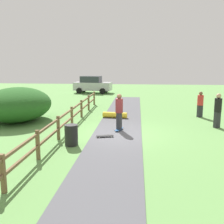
{
  "coord_description": "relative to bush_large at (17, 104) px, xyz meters",
  "views": [
    {
      "loc": [
        0.95,
        -12.93,
        3.5
      ],
      "look_at": [
        -0.31,
        0.45,
        1.0
      ],
      "focal_mm": 43.26,
      "sensor_mm": 36.0,
      "label": 1
    }
  ],
  "objects": [
    {
      "name": "bush_large",
      "position": [
        0.0,
        0.0,
        0.0
      ],
      "size": [
        3.89,
        4.67,
        2.03
      ],
      "primitive_type": "ellipsoid",
      "color": "#23561E",
      "rests_on": "ground_plane"
    },
    {
      "name": "wooden_fence",
      "position": [
        3.54,
        -2.31,
        -0.35
      ],
      "size": [
        0.12,
        18.12,
        1.1
      ],
      "color": "brown",
      "rests_on": "ground_plane"
    },
    {
      "name": "parked_car_silver",
      "position": [
        1.98,
        15.18,
        -0.06
      ],
      "size": [
        4.36,
        2.34,
        1.92
      ],
      "color": "#B7B7BC",
      "rests_on": "ground_plane"
    },
    {
      "name": "asphalt_path",
      "position": [
        6.14,
        -2.31,
        -1.0
      ],
      "size": [
        2.4,
        28.0,
        0.02
      ],
      "primitive_type": "cube",
      "color": "#515156",
      "rests_on": "ground_plane"
    },
    {
      "name": "bystander_black",
      "position": [
        11.4,
        -0.58,
        0.02
      ],
      "size": [
        0.52,
        0.52,
        1.86
      ],
      "color": "#2D2D33",
      "rests_on": "ground_plane"
    },
    {
      "name": "skater_fallen",
      "position": [
        5.72,
        1.49,
        -0.81
      ],
      "size": [
        1.56,
        1.28,
        0.36
      ],
      "color": "yellow",
      "rests_on": "asphalt_path"
    },
    {
      "name": "ground_plane",
      "position": [
        6.14,
        -2.31,
        -1.01
      ],
      "size": [
        60.0,
        60.0,
        0.0
      ],
      "primitive_type": "plane",
      "color": "#60934C"
    },
    {
      "name": "bystander_red",
      "position": [
        11.12,
        2.26,
        -0.11
      ],
      "size": [
        0.51,
        0.51,
        1.65
      ],
      "color": "#2D2D33",
      "rests_on": "ground_plane"
    },
    {
      "name": "skater_riding",
      "position": [
        6.19,
        -1.76,
        0.07
      ],
      "size": [
        0.47,
        0.82,
        1.9
      ],
      "color": "#265999",
      "rests_on": "asphalt_path"
    },
    {
      "name": "trash_bin",
      "position": [
        4.34,
        -4.41,
        -0.56
      ],
      "size": [
        0.56,
        0.56,
        0.9
      ],
      "primitive_type": "cylinder",
      "color": "black",
      "rests_on": "ground_plane"
    },
    {
      "name": "skateboard_loose",
      "position": [
        5.61,
        -3.07,
        -0.93
      ],
      "size": [
        0.82,
        0.41,
        0.08
      ],
      "color": "black",
      "rests_on": "asphalt_path"
    }
  ]
}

